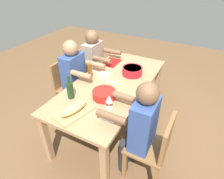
{
  "coord_description": "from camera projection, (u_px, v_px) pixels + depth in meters",
  "views": [
    {
      "loc": [
        1.86,
        0.98,
        2.03
      ],
      "look_at": [
        0.0,
        0.0,
        0.63
      ],
      "focal_mm": 30.32,
      "sensor_mm": 36.0,
      "label": 1
    }
  ],
  "objects": [
    {
      "name": "bread_loaf",
      "position": [
        74.0,
        108.0,
        1.92
      ],
      "size": [
        0.34,
        0.18,
        0.09
      ],
      "primitive_type": "ellipsoid",
      "rotation": [
        0.0,
        0.0,
        -0.24
      ],
      "color": "tan",
      "rests_on": "cutting_board"
    },
    {
      "name": "wine_glass",
      "position": [
        109.0,
        99.0,
        1.97
      ],
      "size": [
        0.08,
        0.08,
        0.17
      ],
      "color": "silver",
      "rests_on": "dining_table"
    },
    {
      "name": "chair_far_right",
      "position": [
        155.0,
        146.0,
        1.92
      ],
      "size": [
        0.4,
        0.4,
        0.85
      ],
      "color": "olive",
      "rests_on": "ground_plane"
    },
    {
      "name": "dining_table",
      "position": [
        112.0,
        88.0,
        2.51
      ],
      "size": [
        1.9,
        0.89,
        0.74
      ],
      "color": "#A87F56",
      "rests_on": "ground_plane"
    },
    {
      "name": "chair_near_left",
      "position": [
        87.0,
        70.0,
        3.29
      ],
      "size": [
        0.4,
        0.4,
        0.85
      ],
      "color": "olive",
      "rests_on": "ground_plane"
    },
    {
      "name": "diner_near_center",
      "position": [
        76.0,
        75.0,
        2.71
      ],
      "size": [
        0.41,
        0.53,
        1.2
      ],
      "color": "#2D2D38",
      "rests_on": "ground_plane"
    },
    {
      "name": "fork_near_center",
      "position": [
        99.0,
        73.0,
        2.68
      ],
      "size": [
        0.04,
        0.17,
        0.01
      ],
      "primitive_type": "cube",
      "rotation": [
        0.0,
        0.0,
        0.11
      ],
      "color": "silver",
      "rests_on": "dining_table"
    },
    {
      "name": "chair_near_center",
      "position": [
        68.0,
        84.0,
        2.9
      ],
      "size": [
        0.4,
        0.4,
        0.85
      ],
      "color": "olive",
      "rests_on": "ground_plane"
    },
    {
      "name": "beer_bottle",
      "position": [
        90.0,
        71.0,
        2.48
      ],
      "size": [
        0.06,
        0.06,
        0.22
      ],
      "primitive_type": "cylinder",
      "color": "brown",
      "rests_on": "dining_table"
    },
    {
      "name": "diner_far_right",
      "position": [
        139.0,
        125.0,
        1.88
      ],
      "size": [
        0.41,
        0.53,
        1.2
      ],
      "color": "#2D2D38",
      "rests_on": "ground_plane"
    },
    {
      "name": "fork_far_right",
      "position": [
        106.0,
        120.0,
        1.86
      ],
      "size": [
        0.02,
        0.17,
        0.01
      ],
      "primitive_type": "cube",
      "rotation": [
        0.0,
        0.0,
        0.03
      ],
      "color": "silver",
      "rests_on": "dining_table"
    },
    {
      "name": "napkin_stack",
      "position": [
        104.0,
        74.0,
        2.62
      ],
      "size": [
        0.15,
        0.15,
        0.02
      ],
      "primitive_type": "cube",
      "rotation": [
        0.0,
        0.0,
        0.07
      ],
      "color": "white",
      "rests_on": "dining_table"
    },
    {
      "name": "ground_plane",
      "position": [
        112.0,
        124.0,
        2.88
      ],
      "size": [
        8.0,
        8.0,
        0.0
      ],
      "primitive_type": "plane",
      "color": "brown"
    },
    {
      "name": "cutting_board",
      "position": [
        74.0,
        112.0,
        1.95
      ],
      "size": [
        0.44,
        0.31,
        0.02
      ],
      "primitive_type": "cube",
      "rotation": [
        0.0,
        0.0,
        -0.24
      ],
      "color": "tan",
      "rests_on": "dining_table"
    },
    {
      "name": "wine_bottle",
      "position": [
        70.0,
        90.0,
        2.13
      ],
      "size": [
        0.08,
        0.08,
        0.29
      ],
      "color": "#193819",
      "rests_on": "dining_table"
    },
    {
      "name": "serving_bowl_salad",
      "position": [
        132.0,
        71.0,
        2.61
      ],
      "size": [
        0.28,
        0.28,
        0.11
      ],
      "color": "#B21923",
      "rests_on": "dining_table"
    },
    {
      "name": "placemat_near_left",
      "position": [
        111.0,
        62.0,
        2.96
      ],
      "size": [
        0.32,
        0.23,
        0.01
      ],
      "primitive_type": "cube",
      "color": "maroon",
      "rests_on": "dining_table"
    },
    {
      "name": "serving_bowl_greens",
      "position": [
        104.0,
        94.0,
        2.16
      ],
      "size": [
        0.27,
        0.27,
        0.09
      ],
      "color": "red",
      "rests_on": "dining_table"
    },
    {
      "name": "diner_near_left",
      "position": [
        95.0,
        61.0,
        3.1
      ],
      "size": [
        0.41,
        0.53,
        1.2
      ],
      "color": "#2D2D38",
      "rests_on": "ground_plane"
    },
    {
      "name": "carving_knife",
      "position": [
        113.0,
        82.0,
        2.46
      ],
      "size": [
        0.02,
        0.23,
        0.01
      ],
      "primitive_type": "cube",
      "rotation": [
        0.0,
        0.0,
        1.57
      ],
      "color": "silver",
      "rests_on": "dining_table"
    }
  ]
}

